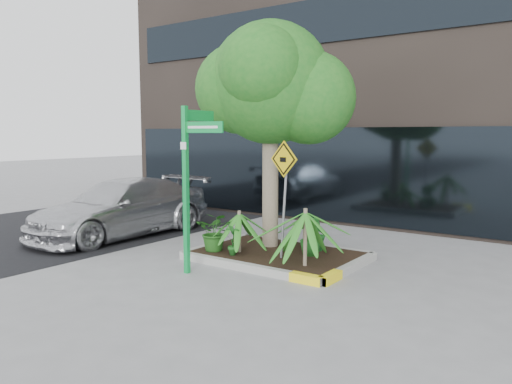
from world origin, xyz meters
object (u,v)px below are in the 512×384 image
Objects in this scene: parked_car at (122,208)px; cattle_sign at (284,179)px; tree at (271,83)px; street_sign_post at (190,171)px.

parked_car is 2.15× the size of cattle_sign.
cattle_sign is at bearing -42.49° from tree.
cattle_sign is (0.79, -0.72, -1.89)m from tree.
tree is at bearing 150.82° from cattle_sign.
parked_car is (-4.00, -0.68, -2.86)m from tree.
street_sign_post reaches higher than cattle_sign.
street_sign_post is (3.70, -1.46, 1.17)m from parked_car.
street_sign_post is at bearing -114.14° from cattle_sign.
tree is at bearing 78.75° from street_sign_post.
street_sign_post is at bearing -97.91° from tree.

